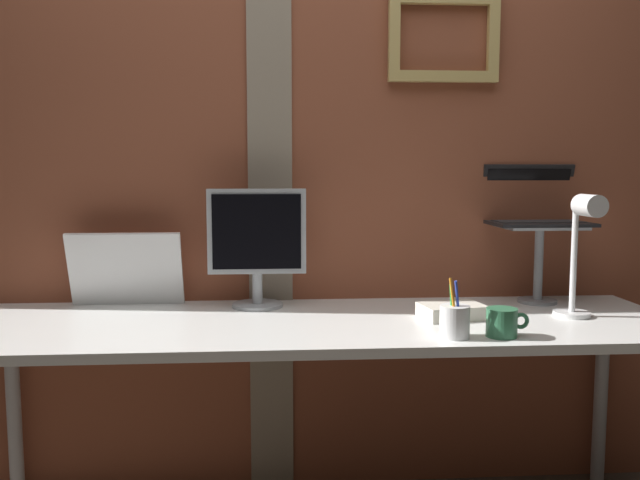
% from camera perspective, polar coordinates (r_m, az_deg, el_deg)
% --- Properties ---
extents(brick_wall_back, '(3.52, 0.16, 2.49)m').
position_cam_1_polar(brick_wall_back, '(2.46, -1.63, 7.07)').
color(brick_wall_back, brown).
rests_on(brick_wall_back, ground_plane).
extents(desk, '(2.31, 0.69, 0.72)m').
position_cam_1_polar(desk, '(2.13, 0.19, -8.63)').
color(desk, white).
rests_on(desk, ground_plane).
extents(monitor, '(0.34, 0.18, 0.42)m').
position_cam_1_polar(monitor, '(2.29, -5.55, 0.05)').
color(monitor, '#ADB2B7').
rests_on(monitor, desk).
extents(laptop_stand, '(0.28, 0.22, 0.28)m').
position_cam_1_polar(laptop_stand, '(2.49, 18.64, -0.95)').
color(laptop_stand, gray).
rests_on(laptop_stand, desk).
extents(laptop, '(0.35, 0.28, 0.22)m').
position_cam_1_polar(laptop, '(2.54, 18.15, 2.73)').
color(laptop, black).
rests_on(laptop, laptop_stand).
extents(whiteboard_panel, '(0.40, 0.10, 0.27)m').
position_cam_1_polar(whiteboard_panel, '(2.41, -16.66, -2.50)').
color(whiteboard_panel, white).
rests_on(whiteboard_panel, desk).
extents(desk_lamp, '(0.12, 0.20, 0.41)m').
position_cam_1_polar(desk_lamp, '(2.24, 22.00, -0.17)').
color(desk_lamp, white).
rests_on(desk_lamp, desk).
extents(pen_cup, '(0.09, 0.09, 0.18)m').
position_cam_1_polar(pen_cup, '(1.93, 11.72, -6.97)').
color(pen_cup, white).
rests_on(pen_cup, desk).
extents(coffee_mug, '(0.13, 0.09, 0.08)m').
position_cam_1_polar(coffee_mug, '(1.97, 15.70, -6.97)').
color(coffee_mug, '#33724C').
rests_on(coffee_mug, desk).
extents(paper_clutter_stack, '(0.22, 0.18, 0.05)m').
position_cam_1_polar(paper_clutter_stack, '(2.18, 11.50, -6.13)').
color(paper_clutter_stack, silver).
rests_on(paper_clutter_stack, desk).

